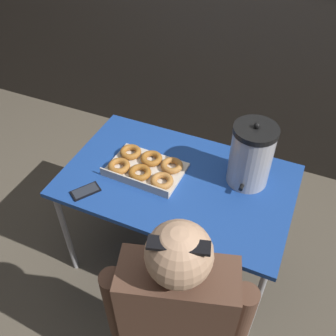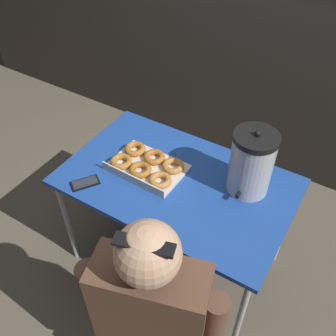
{
  "view_description": "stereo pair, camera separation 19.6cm",
  "coord_description": "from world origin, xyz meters",
  "views": [
    {
      "loc": [
        0.52,
        -1.31,
        2.13
      ],
      "look_at": [
        -0.06,
        0.0,
        0.78
      ],
      "focal_mm": 40.0,
      "sensor_mm": 36.0,
      "label": 1
    },
    {
      "loc": [
        0.69,
        -1.22,
        2.13
      ],
      "look_at": [
        -0.06,
        0.0,
        0.78
      ],
      "focal_mm": 40.0,
      "sensor_mm": 36.0,
      "label": 2
    }
  ],
  "objects": [
    {
      "name": "donut_box",
      "position": [
        -0.18,
        -0.01,
        0.75
      ],
      "size": [
        0.42,
        0.29,
        0.05
      ],
      "rotation": [
        0.0,
        0.0,
        -0.03
      ],
      "color": "beige",
      "rests_on": "folding_table"
    },
    {
      "name": "folding_table",
      "position": [
        0.0,
        0.0,
        0.67
      ],
      "size": [
        1.21,
        0.76,
        0.72
      ],
      "color": "#1E479E",
      "rests_on": "ground"
    },
    {
      "name": "coffee_urn",
      "position": [
        0.34,
        0.14,
        0.9
      ],
      "size": [
        0.22,
        0.25,
        0.37
      ],
      "color": "#B7B7BC",
      "rests_on": "folding_table"
    },
    {
      "name": "cell_phone",
      "position": [
        -0.4,
        -0.28,
        0.73
      ],
      "size": [
        0.14,
        0.16,
        0.01
      ],
      "rotation": [
        0.0,
        0.0,
        -0.6
      ],
      "color": "black",
      "rests_on": "folding_table"
    },
    {
      "name": "ground_plane",
      "position": [
        0.0,
        0.0,
        0.0
      ],
      "size": [
        12.0,
        12.0,
        0.0
      ],
      "primitive_type": "plane",
      "color": "brown"
    },
    {
      "name": "person_seated",
      "position": [
        0.27,
        -0.66,
        0.58
      ],
      "size": [
        0.57,
        0.33,
        1.21
      ],
      "rotation": [
        0.0,
        0.0,
        3.43
      ],
      "color": "#33332D",
      "rests_on": "ground"
    },
    {
      "name": "back_wall",
      "position": [
        0.0,
        1.22,
        1.24
      ],
      "size": [
        6.0,
        0.11,
        2.47
      ],
      "color": "#38332D",
      "rests_on": "ground"
    }
  ]
}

